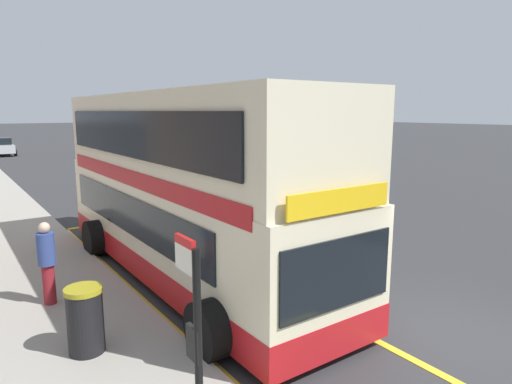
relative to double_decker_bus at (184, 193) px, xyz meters
name	(u,v)px	position (x,y,z in m)	size (l,w,h in m)	color
ground_plane	(59,165)	(2.46, 26.31, -2.06)	(260.00, 260.00, 0.00)	#333335
double_decker_bus	(184,193)	(0.00, 0.00, 0.00)	(3.27, 10.31, 4.40)	beige
bus_bay_markings	(188,279)	(-0.09, -0.30, -2.06)	(2.90, 13.25, 0.01)	yellow
bus_stop_sign	(194,328)	(-2.58, -5.48, -0.43)	(0.09, 0.51, 2.50)	black
parked_car_silver_across	(1,147)	(-0.17, 36.96, -1.26)	(2.09, 4.20, 1.62)	#B2B5BA
pedestrian_waiting_near_sign	(47,260)	(-3.16, -0.22, -1.00)	(0.34, 0.34, 1.70)	maroon
litter_bin	(85,320)	(-3.05, -2.56, -1.37)	(0.60, 0.60, 1.10)	black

